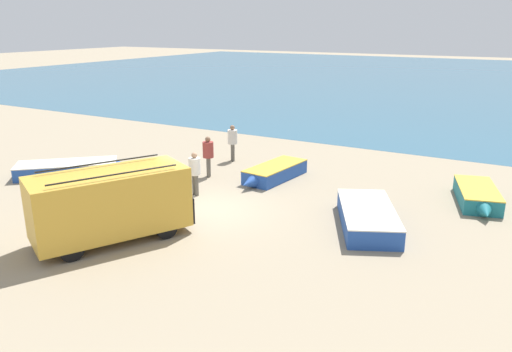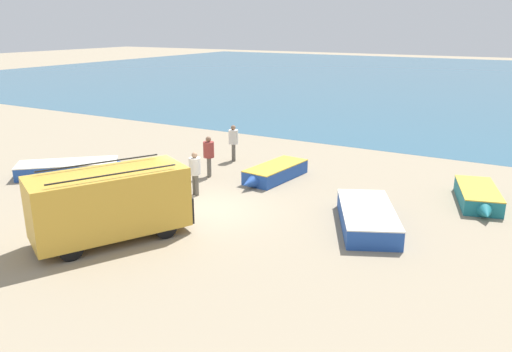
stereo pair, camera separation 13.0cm
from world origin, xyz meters
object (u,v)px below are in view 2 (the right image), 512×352
object	(u,v)px
fishing_rowboat_3	(478,197)
fisherman_2	(233,140)
fishing_rowboat_1	(72,168)
fisherman_1	(195,170)
fishing_rowboat_0	(274,173)
fishing_rowboat_2	(367,216)
parked_van	(111,202)
fisherman_0	(209,153)

from	to	relation	value
fishing_rowboat_3	fisherman_2	distance (m)	11.38
fishing_rowboat_1	fisherman_1	xyz separation A→B (m)	(6.49, 0.54, 0.75)
fishing_rowboat_0	fishing_rowboat_2	bearing A→B (deg)	65.87
parked_van	fishing_rowboat_1	size ratio (longest dim) A/B	1.12
fishing_rowboat_1	fisherman_1	bearing A→B (deg)	-37.58
fishing_rowboat_3	fisherman_2	size ratio (longest dim) A/B	2.19
parked_van	fishing_rowboat_2	bearing A→B (deg)	-24.73
parked_van	fisherman_1	bearing A→B (deg)	30.94
fishing_rowboat_1	fishing_rowboat_0	bearing A→B (deg)	-16.79
parked_van	fishing_rowboat_1	xyz separation A→B (m)	(-6.76, 4.20, -0.92)
fishing_rowboat_3	fisherman_0	size ratio (longest dim) A/B	2.15
parked_van	fishing_rowboat_3	xyz separation A→B (m)	(9.60, 9.16, -0.92)
fishing_rowboat_0	fisherman_0	distance (m)	3.00
fishing_rowboat_3	fishing_rowboat_1	bearing A→B (deg)	-88.21
fishing_rowboat_3	fisherman_1	xyz separation A→B (m)	(-9.87, -4.43, 0.74)
fisherman_0	fisherman_1	xyz separation A→B (m)	(0.98, -2.33, -0.04)
fishing_rowboat_0	fishing_rowboat_2	xyz separation A→B (m)	(5.14, -3.03, 0.02)
fishing_rowboat_0	fisherman_1	bearing A→B (deg)	-20.67
fisherman_1	fisherman_2	world-z (taller)	fisherman_2
parked_van	fishing_rowboat_0	size ratio (longest dim) A/B	1.25
fishing_rowboat_1	fisherman_2	size ratio (longest dim) A/B	2.54
fishing_rowboat_2	fisherman_0	world-z (taller)	fisherman_0
fishing_rowboat_2	fisherman_0	xyz separation A→B (m)	(-7.84, 1.97, 0.76)
fishing_rowboat_2	fisherman_2	xyz separation A→B (m)	(-8.33, 4.77, 0.74)
fishing_rowboat_1	fishing_rowboat_2	bearing A→B (deg)	-38.46
fisherman_1	fishing_rowboat_3	bearing A→B (deg)	136.63
fishing_rowboat_0	fishing_rowboat_1	bearing A→B (deg)	-58.15
parked_van	fishing_rowboat_2	distance (m)	8.37
fishing_rowboat_1	fisherman_2	world-z (taller)	fisherman_2
fishing_rowboat_0	fishing_rowboat_1	distance (m)	9.10
fishing_rowboat_2	fishing_rowboat_1	bearing A→B (deg)	68.79
fishing_rowboat_0	fishing_rowboat_3	bearing A→B (deg)	103.68
parked_van	fishing_rowboat_2	world-z (taller)	parked_van
fisherman_1	fishing_rowboat_2	bearing A→B (deg)	115.43
fishing_rowboat_1	fisherman_1	size ratio (longest dim) A/B	2.60
fishing_rowboat_0	fishing_rowboat_3	xyz separation A→B (m)	(8.15, 1.05, -0.00)
fishing_rowboat_2	fisherman_2	size ratio (longest dim) A/B	2.65
fishing_rowboat_1	fisherman_2	xyz separation A→B (m)	(5.02, 5.66, 0.77)
parked_van	fishing_rowboat_2	xyz separation A→B (m)	(6.59, 5.09, -0.89)
parked_van	fishing_rowboat_3	distance (m)	13.30
fishing_rowboat_0	fishing_rowboat_2	world-z (taller)	fishing_rowboat_2
fisherman_1	fisherman_2	bearing A→B (deg)	-141.61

